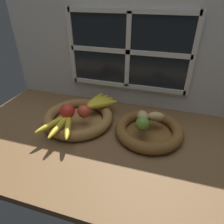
% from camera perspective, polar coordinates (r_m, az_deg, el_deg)
% --- Properties ---
extents(ground_plane, '(1.40, 0.90, 0.03)m').
position_cam_1_polar(ground_plane, '(0.98, 0.16, -6.04)').
color(ground_plane, brown).
extents(back_wall, '(1.40, 0.05, 0.55)m').
position_cam_1_polar(back_wall, '(1.11, 4.78, 15.49)').
color(back_wall, silver).
rests_on(back_wall, ground_plane).
extents(fruit_bowl_left, '(0.35, 0.35, 0.05)m').
position_cam_1_polar(fruit_bowl_left, '(1.04, -9.59, -1.66)').
color(fruit_bowl_left, olive).
rests_on(fruit_bowl_left, ground_plane).
extents(fruit_bowl_right, '(0.32, 0.32, 0.05)m').
position_cam_1_polar(fruit_bowl_right, '(0.95, 10.49, -5.11)').
color(fruit_bowl_right, brown).
rests_on(fruit_bowl_right, ground_plane).
extents(apple_red_right, '(0.06, 0.06, 0.06)m').
position_cam_1_polar(apple_red_right, '(0.97, -7.89, 0.32)').
color(apple_red_right, '#CC422D').
rests_on(apple_red_right, fruit_bowl_left).
extents(apple_red_front, '(0.07, 0.07, 0.07)m').
position_cam_1_polar(apple_red_front, '(0.98, -12.65, 0.22)').
color(apple_red_front, red).
rests_on(apple_red_front, fruit_bowl_left).
extents(banana_bunch_front, '(0.17, 0.20, 0.03)m').
position_cam_1_polar(banana_bunch_front, '(0.93, -14.51, -3.56)').
color(banana_bunch_front, gold).
rests_on(banana_bunch_front, fruit_bowl_left).
extents(banana_bunch_back, '(0.16, 0.19, 0.03)m').
position_cam_1_polar(banana_bunch_back, '(1.07, -3.91, 2.74)').
color(banana_bunch_back, gold).
rests_on(banana_bunch_back, fruit_bowl_left).
extents(potato_oblong, '(0.08, 0.09, 0.05)m').
position_cam_1_polar(potato_oblong, '(0.95, 8.73, -1.23)').
color(potato_oblong, tan).
rests_on(potato_oblong, fruit_bowl_right).
extents(potato_back, '(0.09, 0.06, 0.05)m').
position_cam_1_polar(potato_back, '(0.96, 12.42, -1.28)').
color(potato_back, tan).
rests_on(potato_back, fruit_bowl_right).
extents(lime_near, '(0.06, 0.06, 0.06)m').
position_cam_1_polar(lime_near, '(0.89, 8.72, -3.30)').
color(lime_near, olive).
rests_on(lime_near, fruit_bowl_right).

